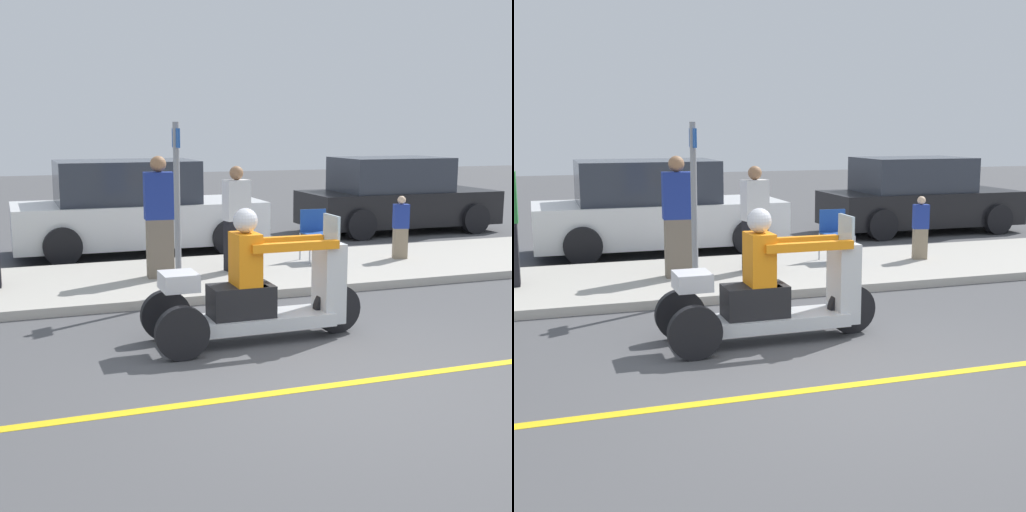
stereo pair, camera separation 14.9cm
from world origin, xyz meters
The scene contains 11 objects.
ground_plane centered at (0.00, 0.00, 0.00)m, with size 60.00×60.00×0.00m, color #4C4C4F.
lane_stripe centered at (-0.35, 0.00, 0.00)m, with size 24.00×0.12×0.01m.
sidewalk_strip centered at (0.00, 4.60, 0.06)m, with size 28.00×2.80×0.12m.
motorcycle_trike centered at (-0.33, 1.50, 0.50)m, with size 2.39×0.83×1.43m.
spectator_with_child centered at (-0.72, 4.54, 0.96)m, with size 0.43×0.28×1.74m.
spectator_near_curb centered at (3.31, 4.68, 0.62)m, with size 0.27×0.20×1.03m.
spectator_far_back centered at (0.46, 4.62, 0.88)m, with size 0.41×0.29×1.57m.
folding_chair_curbside centered at (1.93, 5.00, 0.62)m, with size 0.49×0.49×0.82m.
parked_car_lot_right centered at (-0.56, 7.42, 0.78)m, with size 4.44×1.99×1.67m.
parked_car_lot_center centered at (5.27, 8.18, 0.75)m, with size 4.22×1.99×1.62m.
street_sign centered at (-0.72, 3.45, 1.32)m, with size 0.08×0.36×2.20m.
Camera 1 is at (-2.82, -5.42, 2.25)m, focal length 50.00 mm.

